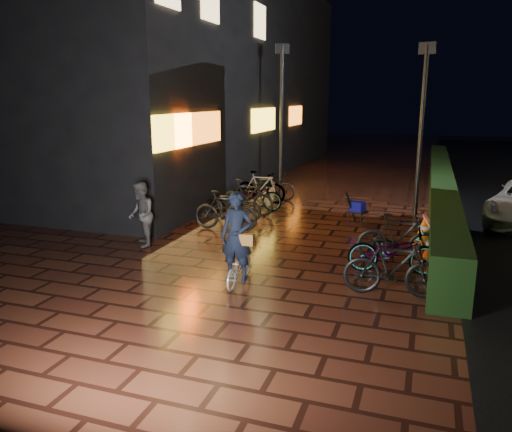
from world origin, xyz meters
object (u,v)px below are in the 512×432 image
at_px(cart_assembly, 357,208).
at_px(bystander_person, 141,215).
at_px(cyclist, 238,251).
at_px(traffic_barrier, 428,238).

bearing_deg(cart_assembly, bystander_person, -140.00).
xyz_separation_m(cyclist, traffic_barrier, (3.37, 3.19, -0.29)).
distance_m(cyclist, cart_assembly, 5.62).
relative_size(bystander_person, cart_assembly, 1.68).
relative_size(cyclist, traffic_barrier, 0.97).
xyz_separation_m(traffic_barrier, cart_assembly, (-1.90, 2.24, 0.10)).
bearing_deg(traffic_barrier, cart_assembly, 130.37).
bearing_deg(cart_assembly, traffic_barrier, -49.63).
distance_m(bystander_person, cart_assembly, 5.93).
distance_m(cyclist, traffic_barrier, 4.65).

